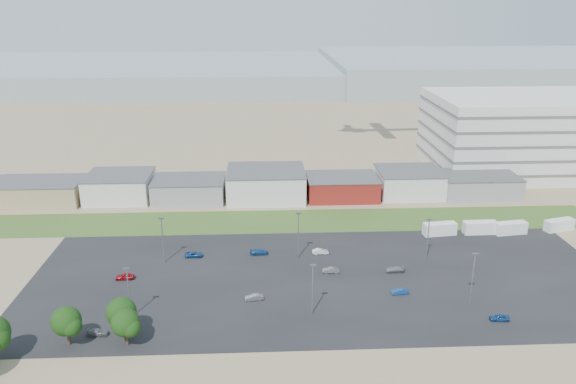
{
  "coord_description": "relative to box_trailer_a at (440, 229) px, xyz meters",
  "views": [
    {
      "loc": [
        -6.91,
        -83.09,
        54.56
      ],
      "look_at": [
        -1.93,
        22.0,
        18.33
      ],
      "focal_mm": 35.0,
      "sensor_mm": 36.0,
      "label": 1
    }
  ],
  "objects": [
    {
      "name": "ground",
      "position": [
        -36.08,
        -41.41,
        -1.5
      ],
      "size": [
        700.0,
        700.0,
        0.0
      ],
      "primitive_type": "plane",
      "color": "#826E53",
      "rests_on": "ground"
    },
    {
      "name": "parking_lot",
      "position": [
        -31.08,
        -21.41,
        -1.5
      ],
      "size": [
        120.0,
        50.0,
        0.01
      ],
      "primitive_type": "cube",
      "color": "black",
      "rests_on": "ground"
    },
    {
      "name": "grass_strip",
      "position": [
        -36.08,
        10.59,
        -1.49
      ],
      "size": [
        160.0,
        16.0,
        0.02
      ],
      "primitive_type": "cube",
      "color": "#3B5A22",
      "rests_on": "ground"
    },
    {
      "name": "hills_backdrop",
      "position": [
        3.92,
        273.59,
        3.0
      ],
      "size": [
        700.0,
        200.0,
        9.0
      ],
      "primitive_type": null,
      "color": "gray",
      "rests_on": "ground"
    },
    {
      "name": "building_row",
      "position": [
        -53.08,
        29.59,
        2.5
      ],
      "size": [
        170.0,
        20.0,
        8.0
      ],
      "primitive_type": null,
      "color": "silver",
      "rests_on": "ground"
    },
    {
      "name": "parking_garage",
      "position": [
        53.92,
        53.59,
        11.0
      ],
      "size": [
        80.0,
        40.0,
        25.0
      ],
      "primitive_type": "cube",
      "color": "silver",
      "rests_on": "ground"
    },
    {
      "name": "box_trailer_a",
      "position": [
        0.0,
        0.0,
        0.0
      ],
      "size": [
        8.26,
        3.45,
        3.01
      ],
      "primitive_type": null,
      "rotation": [
        0.0,
        0.0,
        0.12
      ],
      "color": "silver",
      "rests_on": "ground"
    },
    {
      "name": "box_trailer_b",
      "position": [
        10.14,
        0.36,
        0.03
      ],
      "size": [
        8.22,
        2.75,
        3.06
      ],
      "primitive_type": null,
      "rotation": [
        0.0,
        0.0,
        0.02
      ],
      "color": "silver",
      "rests_on": "ground"
    },
    {
      "name": "box_trailer_c",
      "position": [
        17.54,
        -0.2,
        -0.02
      ],
      "size": [
        8.18,
        3.58,
        2.97
      ],
      "primitive_type": null,
      "rotation": [
        0.0,
        0.0,
        0.14
      ],
      "color": "silver",
      "rests_on": "ground"
    },
    {
      "name": "box_trailer_d",
      "position": [
        30.53,
        1.29,
        -0.07
      ],
      "size": [
        7.98,
        4.34,
        2.86
      ],
      "primitive_type": null,
      "rotation": [
        0.0,
        0.0,
        0.27
      ],
      "color": "silver",
      "rests_on": "ground"
    },
    {
      "name": "tree_mid",
      "position": [
        -75.62,
        -42.75,
        2.46
      ],
      "size": [
        5.28,
        5.28,
        7.92
      ],
      "primitive_type": null,
      "color": "black",
      "rests_on": "ground"
    },
    {
      "name": "tree_right",
      "position": [
        -67.13,
        -40.67,
        2.59
      ],
      "size": [
        5.46,
        5.46,
        8.19
      ],
      "primitive_type": null,
      "color": "black",
      "rests_on": "ground"
    },
    {
      "name": "tree_near",
      "position": [
        -65.89,
        -43.32,
        2.27
      ],
      "size": [
        5.04,
        5.04,
        7.56
      ],
      "primitive_type": null,
      "color": "black",
      "rests_on": "ground"
    },
    {
      "name": "lightpole_front_l",
      "position": [
        -67.11,
        -34.77,
        3.49
      ],
      "size": [
        1.18,
        0.49,
        9.99
      ],
      "primitive_type": null,
      "color": "slate",
      "rests_on": "ground"
    },
    {
      "name": "lightpole_front_m",
      "position": [
        -34.29,
        -34.82,
        3.45
      ],
      "size": [
        1.16,
        0.49,
        9.9
      ],
      "primitive_type": null,
      "color": "slate",
      "rests_on": "ground"
    },
    {
      "name": "lightpole_front_r",
      "position": [
        -4.26,
        -32.87,
        3.75
      ],
      "size": [
        1.24,
        0.51,
        10.51
      ],
      "primitive_type": null,
      "color": "slate",
      "rests_on": "ground"
    },
    {
      "name": "lightpole_back_l",
      "position": [
        -64.77,
        -12.26,
        3.73
      ],
      "size": [
        1.23,
        0.51,
        10.47
      ],
      "primitive_type": null,
      "color": "slate",
      "rests_on": "ground"
    },
    {
      "name": "lightpole_back_m",
      "position": [
        -35.36,
        -11.32,
        3.86
      ],
      "size": [
        1.26,
        0.53,
        10.73
      ],
      "primitive_type": null,
      "color": "slate",
      "rests_on": "ground"
    },
    {
      "name": "lightpole_back_r",
      "position": [
        -6.95,
        -13.02,
        3.21
      ],
      "size": [
        1.11,
        0.46,
        9.43
      ],
      "primitive_type": null,
      "color": "slate",
      "rests_on": "ground"
    },
    {
      "name": "parked_car_1",
      "position": [
        -16.53,
        -28.46,
        -0.94
      ],
      "size": [
        3.52,
        1.45,
        1.13
      ],
      "primitive_type": "imported",
      "rotation": [
        0.0,
        0.0,
        -1.5
      ],
      "color": "navy",
      "rests_on": "ground"
    },
    {
      "name": "parked_car_2",
      "position": [
        -0.96,
        -38.8,
        -0.91
      ],
      "size": [
        3.6,
        1.73,
        1.18
      ],
      "primitive_type": "imported",
      "rotation": [
        0.0,
        0.0,
        -1.67
      ],
      "color": "navy",
      "rests_on": "ground"
    },
    {
      "name": "parked_car_4",
      "position": [
        -44.97,
        -29.48,
        -0.93
      ],
      "size": [
        3.62,
        1.58,
        1.16
      ],
      "primitive_type": "imported",
      "rotation": [
        0.0,
        0.0,
        -1.47
      ],
      "color": "#A5A5AA",
      "rests_on": "ground"
    },
    {
      "name": "parked_car_5",
      "position": [
        -71.62,
        -19.76,
        -0.85
      ],
      "size": [
        3.9,
        1.74,
        1.3
      ],
      "primitive_type": "imported",
      "rotation": [
        0.0,
        0.0,
        -1.52
      ],
      "color": "maroon",
      "rests_on": "ground"
    },
    {
      "name": "parked_car_6",
      "position": [
        -44.03,
        -9.12,
        -0.9
      ],
      "size": [
        4.22,
        1.84,
        1.21
      ],
      "primitive_type": "imported",
      "rotation": [
        0.0,
        0.0,
        1.61
      ],
      "color": "navy",
      "rests_on": "ground"
    },
    {
      "name": "parked_car_7",
      "position": [
        -28.92,
        -18.79,
        -0.91
      ],
      "size": [
        3.62,
        1.37,
        1.18
      ],
      "primitive_type": "imported",
      "rotation": [
        0.0,
        0.0,
        -1.61
      ],
      "color": "#595B5E",
      "rests_on": "ground"
    },
    {
      "name": "parked_car_9",
      "position": [
        -58.61,
        -9.74,
        -0.95
      ],
      "size": [
        4.03,
        1.88,
        1.12
      ],
      "primitive_type": "imported",
      "rotation": [
        0.0,
        0.0,
        1.56
      ],
      "color": "navy",
      "rests_on": "ground"
    },
    {
      "name": "parked_car_10",
      "position": [
        -71.67,
        -40.07,
        -0.96
      ],
      "size": [
        3.86,
        1.78,
        1.09
      ],
      "primitive_type": "imported",
      "rotation": [
        0.0,
        0.0,
        1.5
      ],
      "color": "#595B5E",
      "rests_on": "ground"
    },
    {
      "name": "parked_car_11",
      "position": [
        -30.2,
        -9.53,
        -0.91
      ],
      "size": [
        3.7,
        1.49,
        1.19
      ],
      "primitive_type": "imported",
      "rotation": [
        0.0,
        0.0,
        1.63
      ],
      "color": "silver",
      "rests_on": "ground"
    },
    {
      "name": "parked_car_12",
      "position": [
        -15.42,
        -19.11,
        -0.92
      ],
      "size": [
        4.02,
        1.64,
        1.16
      ],
      "primitive_type": "imported",
      "rotation": [
        0.0,
        0.0,
        -1.57
      ],
      "color": "#A5A5AA",
      "rests_on": "ground"
    }
  ]
}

